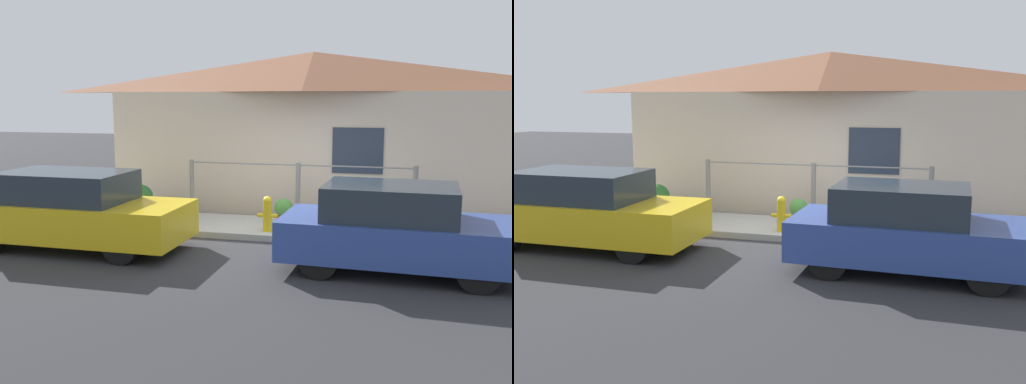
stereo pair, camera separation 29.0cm
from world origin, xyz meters
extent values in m
plane|color=#2D2D30|center=(0.00, 0.00, 0.00)|extent=(60.00, 60.00, 0.00)
cube|color=#B2AFA8|center=(0.00, 0.88, 0.06)|extent=(24.00, 1.76, 0.13)
cube|color=beige|center=(0.00, 2.42, 1.42)|extent=(9.37, 0.12, 2.84)
cube|color=#2D3847|center=(1.17, 2.35, 1.56)|extent=(1.10, 0.04, 1.00)
pyramid|color=#A36647|center=(0.00, 3.46, 3.30)|extent=(9.77, 2.20, 0.93)
cylinder|color=gray|center=(-2.40, 1.61, 0.73)|extent=(0.10, 0.10, 1.22)
cylinder|color=gray|center=(0.00, 1.61, 0.73)|extent=(0.10, 0.10, 1.22)
cylinder|color=gray|center=(2.40, 1.61, 0.73)|extent=(0.10, 0.10, 1.22)
cylinder|color=gray|center=(0.00, 1.61, 1.29)|extent=(4.80, 0.03, 0.03)
cube|color=gold|center=(-3.52, -1.29, 0.54)|extent=(4.10, 1.69, 0.64)
cube|color=#232D38|center=(-3.68, -1.29, 1.13)|extent=(2.26, 1.48, 0.53)
cylinder|color=black|center=(-2.25, -0.60, 0.30)|extent=(0.59, 0.21, 0.59)
cylinder|color=black|center=(-2.26, -2.01, 0.30)|extent=(0.59, 0.21, 0.59)
cylinder|color=black|center=(-4.78, -0.58, 0.30)|extent=(0.59, 0.21, 0.59)
cube|color=#2D4793|center=(2.13, -1.29, 0.53)|extent=(3.68, 1.79, 0.62)
cube|color=#232D38|center=(1.98, -1.29, 1.11)|extent=(2.05, 1.53, 0.53)
cylinder|color=black|center=(3.28, -0.63, 0.30)|extent=(0.61, 0.22, 0.60)
cylinder|color=black|center=(3.22, -2.04, 0.30)|extent=(0.61, 0.22, 0.60)
cylinder|color=black|center=(1.03, -0.54, 0.30)|extent=(0.61, 0.22, 0.60)
cylinder|color=black|center=(0.98, -1.96, 0.30)|extent=(0.61, 0.22, 0.60)
cylinder|color=yellow|center=(-0.37, 0.35, 0.41)|extent=(0.17, 0.17, 0.57)
sphere|color=yellow|center=(-0.37, 0.35, 0.73)|extent=(0.18, 0.18, 0.18)
cylinder|color=yellow|center=(-0.49, 0.35, 0.44)|extent=(0.15, 0.08, 0.08)
cylinder|color=yellow|center=(-0.24, 0.35, 0.44)|extent=(0.15, 0.08, 0.08)
cylinder|color=brown|center=(-0.21, 1.15, 0.22)|extent=(0.29, 0.29, 0.18)
sphere|color=#4C8E3D|center=(-0.21, 1.15, 0.45)|extent=(0.39, 0.39, 0.39)
cylinder|color=brown|center=(-3.51, 1.30, 0.21)|extent=(0.29, 0.29, 0.17)
sphere|color=#2D6B2D|center=(-3.51, 1.30, 0.51)|extent=(0.56, 0.56, 0.56)
camera|label=1|loc=(2.16, -10.19, 2.68)|focal=40.00mm
camera|label=2|loc=(2.44, -10.11, 2.68)|focal=40.00mm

